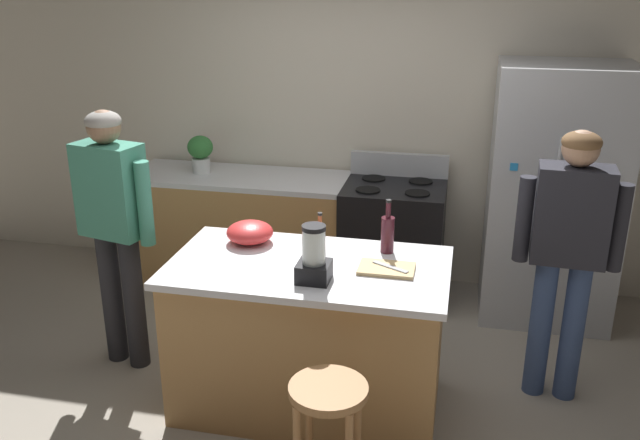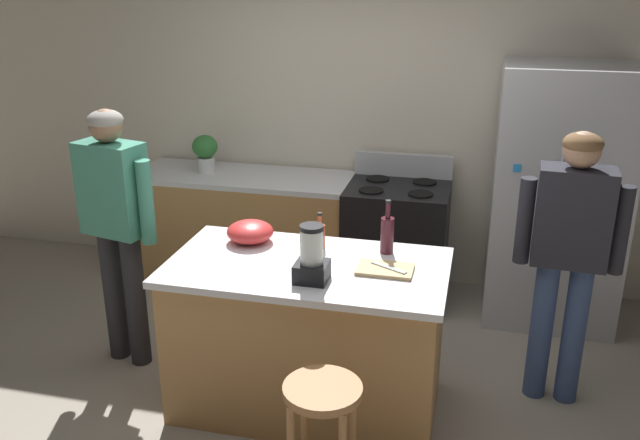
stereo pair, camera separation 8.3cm
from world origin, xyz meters
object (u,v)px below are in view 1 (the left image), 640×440
potted_plant (200,152)px  bottle_cooking_sauce (320,235)px  stove_range (393,241)px  bottle_wine (388,233)px  bar_stool (328,416)px  mixing_bowl (250,232)px  person_by_island_left (114,216)px  blender_appliance (314,258)px  kitchen_island (309,336)px  chef_knife (390,267)px  cutting_board (387,269)px  refrigerator (553,195)px  person_by_sink_right (568,243)px

potted_plant → bottle_cooking_sauce: size_ratio=1.39×
stove_range → bottle_wine: 1.38m
bar_stool → mixing_bowl: 1.33m
person_by_island_left → mixing_bowl: person_by_island_left is taller
blender_appliance → bottle_wine: bearing=54.7°
kitchen_island → chef_knife: size_ratio=7.02×
cutting_board → blender_appliance: bearing=-150.0°
refrigerator → bottle_cooking_sauce: (-1.42, -1.26, 0.06)m
potted_plant → bottle_wine: (1.64, -1.29, -0.06)m
cutting_board → mixing_bowl: bearing=164.7°
bottle_cooking_sauce → chef_knife: 0.50m
bottle_wine → person_by_island_left: bearing=-178.0°
bar_stool → bottle_cooking_sauce: bearing=104.4°
stove_range → bar_stool: size_ratio=1.58×
chef_knife → bar_stool: bearing=-73.2°
bar_stool → blender_appliance: size_ratio=2.24×
stove_range → potted_plant: bearing=179.1°
refrigerator → chef_knife: size_ratio=8.38×
bottle_wine → chef_knife: bottle_wine is taller
refrigerator → bottle_wine: (-1.03, -1.24, 0.10)m
bar_stool → bottle_wine: size_ratio=2.18×
refrigerator → cutting_board: refrigerator is taller
blender_appliance → mixing_bowl: (-0.49, 0.43, -0.07)m
person_by_sink_right → blender_appliance: bearing=-155.2°
kitchen_island → cutting_board: size_ratio=5.15×
person_by_island_left → cutting_board: 1.71m
refrigerator → stove_range: bearing=178.7°
bottle_wine → cutting_board: 0.28m
kitchen_island → bottle_wine: (0.40, 0.26, 0.57)m
kitchen_island → blender_appliance: bearing=-68.7°
bar_stool → chef_knife: 0.92m
kitchen_island → person_by_island_left: bearing=170.9°
blender_appliance → chef_knife: blender_appliance is taller
stove_range → person_by_sink_right: size_ratio=0.67×
bar_stool → chef_knife: (0.17, 0.81, 0.40)m
potted_plant → cutting_board: potted_plant is taller
blender_appliance → bottle_wine: size_ratio=0.97×
refrigerator → bottle_cooking_sauce: refrigerator is taller
person_by_sink_right → cutting_board: size_ratio=5.44×
stove_range → person_by_island_left: bearing=-140.0°
stove_range → bottle_wine: bearing=-85.6°
bottle_wine → bottle_cooking_sauce: bearing=-177.1°
stove_range → bar_stool: stove_range is taller
stove_range → blender_appliance: size_ratio=3.54×
blender_appliance → bottle_cooking_sauce: size_ratio=1.42×
person_by_island_left → potted_plant: (0.03, 1.35, 0.07)m
bottle_wine → chef_knife: size_ratio=1.44×
stove_range → mixing_bowl: (-0.72, -1.29, 0.50)m
potted_plant → chef_knife: potted_plant is taller
person_by_sink_right → bottle_wine: bearing=-171.3°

